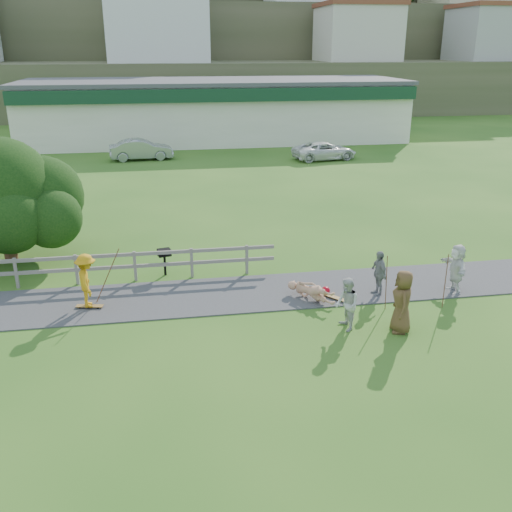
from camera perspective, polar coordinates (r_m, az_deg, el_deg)
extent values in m
plane|color=#2B5D1A|center=(17.77, -5.73, -6.12)|extent=(260.00, 260.00, 0.00)
cube|color=#373739|center=(19.11, -6.06, -4.08)|extent=(34.00, 3.00, 0.04)
cube|color=#615C56|center=(21.18, -22.86, -1.60)|extent=(0.10, 0.10, 1.10)
cube|color=#615C56|center=(20.79, -17.51, -1.31)|extent=(0.10, 0.10, 1.10)
cube|color=#615C56|center=(20.58, -12.00, -1.00)|extent=(0.10, 0.10, 1.10)
cube|color=#615C56|center=(20.57, -6.44, -0.68)|extent=(0.10, 0.10, 1.10)
cube|color=#615C56|center=(20.75, -0.93, -0.36)|extent=(0.10, 0.10, 1.10)
cube|color=#615C56|center=(20.72, -19.01, -0.23)|extent=(15.00, 0.08, 0.12)
cube|color=#615C56|center=(20.87, -18.86, -1.38)|extent=(15.00, 0.08, 0.12)
cube|color=silver|center=(51.42, -4.12, 14.20)|extent=(32.00, 10.00, 4.80)
cube|color=#153B24|center=(46.10, -3.52, 15.75)|extent=(32.00, 0.60, 1.00)
cube|color=#4E4E53|center=(51.21, -4.20, 17.03)|extent=(32.50, 10.50, 0.30)
cube|color=#434E2D|center=(71.07, -9.12, 16.19)|extent=(220.00, 14.00, 6.00)
cube|color=beige|center=(70.92, -9.43, 21.43)|extent=(10.00, 9.00, 7.00)
cube|color=#434E2D|center=(83.91, -9.41, 19.18)|extent=(220.00, 14.00, 13.00)
cube|color=#434E2D|center=(96.93, -9.65, 21.66)|extent=(220.00, 14.00, 21.00)
cube|color=#434E2D|center=(110.12, -9.85, 23.82)|extent=(220.00, 14.00, 30.00)
imported|color=#C98A12|center=(18.65, -16.54, -2.66)|extent=(0.83, 1.22, 1.74)
imported|color=tan|center=(18.76, 5.52, -3.54)|extent=(1.66, 1.41, 0.64)
imported|color=#BBBAB6|center=(16.85, 9.07, -4.81)|extent=(0.65, 0.81, 1.60)
imported|color=gray|center=(19.36, 12.17, -1.68)|extent=(0.48, 0.95, 1.56)
imported|color=brown|center=(17.00, 14.41, -4.45)|extent=(0.79, 1.04, 1.90)
imported|color=silver|center=(20.23, 19.38, -1.20)|extent=(0.60, 1.61, 1.71)
imported|color=#969A9D|center=(42.89, -11.40, 10.39)|extent=(4.64, 1.95, 1.49)
imported|color=white|center=(42.46, 6.87, 10.41)|extent=(4.94, 2.83, 1.30)
sphere|color=#B50516|center=(19.29, 6.97, -3.47)|extent=(0.30, 0.30, 0.30)
cylinder|color=brown|center=(18.89, -14.65, -1.68)|extent=(0.03, 0.03, 2.03)
cylinder|color=brown|center=(18.30, 12.89, -2.63)|extent=(0.03, 0.03, 1.82)
cylinder|color=brown|center=(18.91, 18.41, -2.41)|extent=(0.03, 0.03, 1.82)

